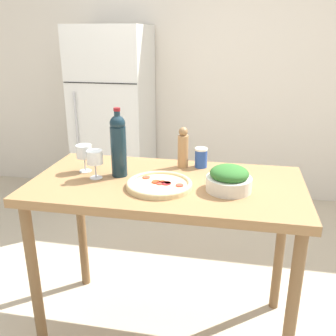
% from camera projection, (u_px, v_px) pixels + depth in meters
% --- Properties ---
extents(ground_plane, '(14.00, 14.00, 0.00)m').
position_uv_depth(ground_plane, '(167.00, 325.00, 2.23)').
color(ground_plane, '#BCAD93').
extents(wall_back, '(6.40, 0.08, 2.60)m').
position_uv_depth(wall_back, '(208.00, 70.00, 3.71)').
color(wall_back, silver).
rests_on(wall_back, ground_plane).
extents(refrigerator, '(0.68, 0.69, 1.72)m').
position_uv_depth(refrigerator, '(114.00, 118.00, 3.66)').
color(refrigerator, silver).
rests_on(refrigerator, ground_plane).
extents(prep_counter, '(1.39, 0.71, 0.92)m').
position_uv_depth(prep_counter, '(167.00, 202.00, 1.95)').
color(prep_counter, olive).
rests_on(prep_counter, ground_plane).
extents(wine_bottle, '(0.08, 0.08, 0.36)m').
position_uv_depth(wine_bottle, '(118.00, 144.00, 1.94)').
color(wine_bottle, '#142833').
rests_on(wine_bottle, prep_counter).
extents(wine_glass_near, '(0.08, 0.08, 0.15)m').
position_uv_depth(wine_glass_near, '(95.00, 159.00, 1.92)').
color(wine_glass_near, silver).
rests_on(wine_glass_near, prep_counter).
extents(wine_glass_far, '(0.08, 0.08, 0.15)m').
position_uv_depth(wine_glass_far, '(84.00, 153.00, 2.02)').
color(wine_glass_far, silver).
rests_on(wine_glass_far, prep_counter).
extents(pepper_mill, '(0.06, 0.06, 0.23)m').
position_uv_depth(pepper_mill, '(183.00, 148.00, 2.09)').
color(pepper_mill, '#AD7F51').
rests_on(pepper_mill, prep_counter).
extents(salad_bowl, '(0.22, 0.22, 0.13)m').
position_uv_depth(salad_bowl, '(229.00, 179.00, 1.79)').
color(salad_bowl, silver).
rests_on(salad_bowl, prep_counter).
extents(homemade_pizza, '(0.32, 0.32, 0.03)m').
position_uv_depth(homemade_pizza, '(159.00, 184.00, 1.84)').
color(homemade_pizza, '#DBC189').
rests_on(homemade_pizza, prep_counter).
extents(salt_canister, '(0.07, 0.07, 0.11)m').
position_uv_depth(salt_canister, '(201.00, 158.00, 2.10)').
color(salt_canister, '#284CA3').
rests_on(salt_canister, prep_counter).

